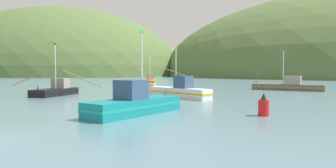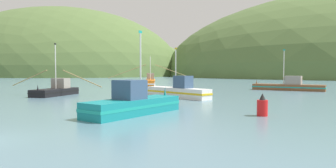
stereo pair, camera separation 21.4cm
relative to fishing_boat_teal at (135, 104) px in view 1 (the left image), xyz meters
name	(u,v)px [view 1 (the left image)]	position (x,y,z in m)	size (l,w,h in m)	color
hill_mid_right	(58,75)	(-113.33, 137.29, -0.79)	(155.15, 124.12, 81.86)	#516B38
hill_far_center	(88,74)	(-133.22, 200.99, -0.79)	(178.58, 142.87, 71.90)	#516B38
fishing_boat_teal	(135,104)	(0.00, 0.00, 0.00)	(4.95, 8.81, 6.30)	#147F84
fishing_boat_black	(56,90)	(-16.64, 12.26, -0.12)	(13.52, 7.12, 6.79)	black
fishing_boat_white	(178,91)	(-0.59, 14.13, 0.02)	(9.11, 6.35, 6.01)	white
fishing_boat_brown	(288,86)	(12.95, 32.22, -0.07)	(11.33, 4.66, 6.71)	brown
fishing_boat_orange	(150,82)	(-12.43, 35.23, 0.13)	(15.57, 11.21, 6.15)	orange
channel_buoy	(264,106)	(9.16, 2.16, -0.11)	(0.76, 0.76, 1.65)	red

